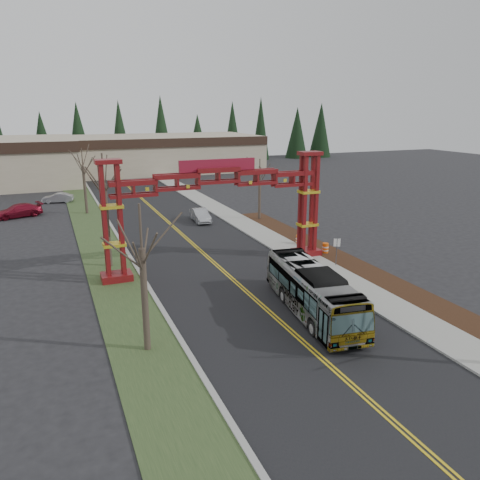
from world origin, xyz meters
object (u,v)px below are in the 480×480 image
bare_tree_median_mid (104,184)px  bare_tree_right_far (260,177)px  barrel_south (325,249)px  barrel_mid (303,241)px  gateway_arch (218,194)px  retail_building_east (161,153)px  parked_car_mid_a (18,211)px  street_sign (337,247)px  barrel_north (298,240)px  bare_tree_median_far (83,167)px  transit_bus (313,291)px  bare_tree_median_near (142,249)px  silver_sedan (200,215)px  parked_car_far_a (58,198)px

bare_tree_median_mid → bare_tree_right_far: bearing=30.3°
barrel_south → barrel_mid: bearing=100.1°
gateway_arch → retail_building_east: bearing=80.8°
bare_tree_median_mid → bare_tree_right_far: size_ratio=1.31×
parked_car_mid_a → street_sign: size_ratio=2.29×
bare_tree_median_mid → barrel_north: 18.19m
bare_tree_median_mid → bare_tree_median_far: bearing=90.0°
transit_bus → bare_tree_median_near: 11.14m
retail_building_east → barrel_mid: retail_building_east is taller
barrel_south → barrel_mid: barrel_south is taller
silver_sedan → retail_building_east: bearing=85.2°
silver_sedan → bare_tree_right_far: bearing=-9.8°
bare_tree_median_mid → bare_tree_median_near: bearing=-90.0°
bare_tree_median_far → bare_tree_right_far: size_ratio=1.14×
retail_building_east → parked_car_mid_a: size_ratio=7.15×
retail_building_east → bare_tree_median_mid: bare_tree_median_mid is taller
parked_car_far_a → barrel_south: 39.49m
retail_building_east → street_sign: 65.38m
bare_tree_median_mid → barrel_north: size_ratio=9.86×
bare_tree_median_mid → barrel_south: size_ratio=9.17×
street_sign → barrel_south: (1.06, 3.23, -1.18)m
silver_sedan → bare_tree_median_far: size_ratio=0.56×
barrel_mid → transit_bus: bearing=-117.6°
bare_tree_right_far → barrel_south: size_ratio=7.01×
parked_car_far_a → bare_tree_median_mid: (3.00, -29.86, 6.03)m
silver_sedan → bare_tree_median_near: bearing=-109.9°
parked_car_far_a → bare_tree_right_far: bare_tree_right_far is taller
bare_tree_median_near → street_sign: 18.85m
bare_tree_right_far → barrel_south: 14.87m
silver_sedan → barrel_south: size_ratio=4.49×
barrel_north → bare_tree_median_mid: bearing=179.2°
bare_tree_right_far → street_sign: 17.78m
barrel_mid → street_sign: bearing=-94.7°
bare_tree_median_far → gateway_arch: bearing=-72.1°
parked_car_far_a → barrel_north: size_ratio=4.36×
bare_tree_median_far → parked_car_far_a: bearing=109.0°
transit_bus → bare_tree_median_near: bearing=-168.5°
bare_tree_right_far → barrel_mid: bare_tree_right_far is taller
bare_tree_median_near → parked_car_far_a: bearing=93.9°
bare_tree_right_far → street_sign: size_ratio=2.97×
street_sign → barrel_south: 3.60m
transit_bus → bare_tree_median_mid: bare_tree_median_mid is taller
bare_tree_median_far → parked_car_mid_a: bearing=171.6°
bare_tree_median_mid → barrel_south: (17.82, -3.70, -6.19)m
bare_tree_median_mid → silver_sedan: bearing=46.5°
retail_building_east → barrel_mid: 59.18m
transit_bus → barrel_north: transit_bus is taller
street_sign → parked_car_far_a: bearing=118.2°
bare_tree_median_far → barrel_mid: 28.34m
retail_building_east → transit_bus: size_ratio=3.58×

